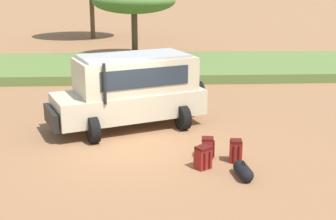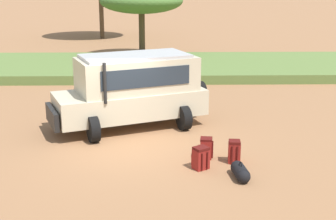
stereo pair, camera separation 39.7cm
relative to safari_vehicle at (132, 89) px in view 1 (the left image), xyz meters
name	(u,v)px [view 1 (the left image)]	position (x,y,z in m)	size (l,w,h in m)	color
ground_plane	(128,148)	(-0.09, -2.04, -1.29)	(320.00, 320.00, 0.00)	#936642
grass_bank	(135,67)	(-0.09, 9.71, -1.07)	(120.00, 7.00, 0.44)	#5B7538
safari_vehicle	(132,89)	(0.00, 0.00, 0.00)	(5.40, 3.78, 2.44)	beige
backpack_beside_front_wheel	(203,158)	(1.94, -3.66, -1.00)	(0.49, 0.50, 0.61)	maroon
backpack_cluster_center	(236,151)	(2.89, -3.24, -0.99)	(0.34, 0.43, 0.63)	maroon
backpack_near_rear_wheel	(207,148)	(2.15, -2.91, -1.01)	(0.46, 0.37, 0.59)	maroon
duffel_bag_low_black_case	(243,171)	(2.89, -4.28, -1.12)	(0.41, 0.93, 0.45)	black
acacia_tree_centre_back	(134,1)	(-0.17, 13.74, 2.14)	(5.01, 5.15, 4.21)	brown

